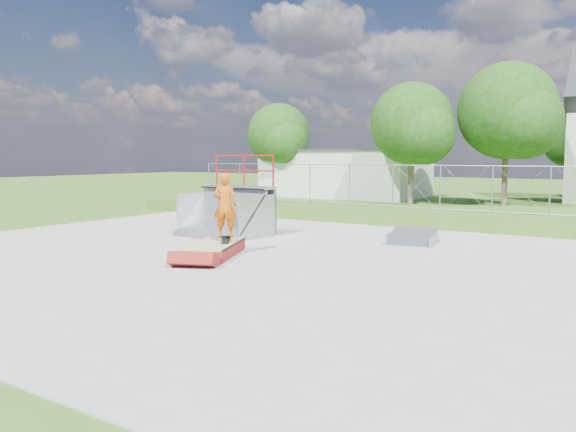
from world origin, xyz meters
name	(u,v)px	position (x,y,z in m)	size (l,w,h in m)	color
ground	(239,257)	(0.00, 0.00, 0.00)	(120.00, 120.00, 0.00)	#39601B
concrete_pad	(239,257)	(0.00, 0.00, 0.02)	(20.00, 16.00, 0.04)	#999997
grass_berm	(383,216)	(0.00, 9.50, 0.25)	(24.00, 3.00, 0.50)	#39601B
grind_box	(214,250)	(-0.63, -0.25, 0.17)	(1.94, 2.58, 0.35)	maroon
quarter_pipe	(223,196)	(-2.83, 2.87, 1.35)	(2.69, 2.28, 2.69)	#929499
flat_bank_ramp	(412,237)	(3.04, 4.57, 0.20)	(1.33, 1.42, 0.41)	#929499
skateboard	(225,240)	(-0.53, 0.11, 0.39)	(0.22, 0.80, 0.02)	black
skater	(225,208)	(-0.53, 0.11, 1.26)	(0.64, 0.42, 1.75)	#C3520B
concrete_stairs	(208,204)	(-8.50, 8.70, 0.40)	(1.50, 1.60, 0.80)	#999997
chain_link_fence	(393,186)	(0.00, 10.50, 1.40)	(20.00, 0.06, 1.80)	gray
utility_building_flat	(345,174)	(-8.00, 22.00, 1.50)	(10.00, 6.00, 3.00)	silver
tree_left_near	(415,127)	(-1.75, 17.83, 4.24)	(4.76, 4.48, 6.65)	#4F3E32
tree_center	(512,114)	(2.78, 19.81, 4.85)	(5.44, 5.12, 7.60)	#4F3E32
tree_left_far	(280,137)	(-11.77, 19.85, 3.94)	(4.42, 4.16, 6.18)	#4F3E32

